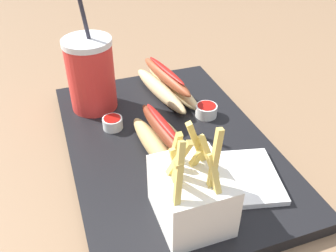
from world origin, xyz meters
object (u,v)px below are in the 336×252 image
(fries_basket, at_px, (191,194))
(hot_dog_1, at_px, (163,140))
(napkin_stack, at_px, (242,177))
(hot_dog_2, at_px, (166,85))
(ketchup_cup_1, at_px, (206,110))
(soda_cup, at_px, (91,74))
(ketchup_cup_2, at_px, (113,122))

(fries_basket, relative_size, hot_dog_1, 0.90)
(fries_basket, distance_m, napkin_stack, 0.11)
(hot_dog_1, bearing_deg, hot_dog_2, 159.20)
(hot_dog_2, bearing_deg, napkin_stack, 5.89)
(fries_basket, relative_size, ketchup_cup_1, 3.89)
(hot_dog_1, bearing_deg, ketchup_cup_1, 123.89)
(soda_cup, bearing_deg, hot_dog_2, 86.94)
(hot_dog_1, bearing_deg, fries_basket, -3.55)
(soda_cup, relative_size, hot_dog_1, 1.36)
(hot_dog_1, xyz_separation_m, ketchup_cup_2, (-0.09, -0.06, -0.01))
(fries_basket, bearing_deg, hot_dog_1, 176.45)
(hot_dog_1, relative_size, hot_dog_2, 0.87)
(soda_cup, relative_size, ketchup_cup_1, 5.86)
(fries_basket, relative_size, hot_dog_2, 0.79)
(fries_basket, height_order, ketchup_cup_1, fries_basket)
(fries_basket, bearing_deg, hot_dog_2, 166.72)
(soda_cup, relative_size, napkin_stack, 2.04)
(soda_cup, height_order, fries_basket, soda_cup)
(hot_dog_2, distance_m, ketchup_cup_1, 0.10)
(hot_dog_2, distance_m, napkin_stack, 0.26)
(ketchup_cup_2, bearing_deg, hot_dog_1, 33.98)
(ketchup_cup_2, height_order, napkin_stack, ketchup_cup_2)
(fries_basket, bearing_deg, ketchup_cup_1, 150.86)
(soda_cup, distance_m, ketchup_cup_2, 0.10)
(ketchup_cup_2, bearing_deg, soda_cup, -168.26)
(soda_cup, distance_m, ketchup_cup_1, 0.21)
(hot_dog_2, xyz_separation_m, ketchup_cup_1, (0.09, 0.04, -0.01))
(fries_basket, relative_size, napkin_stack, 1.35)
(soda_cup, height_order, napkin_stack, soda_cup)
(fries_basket, relative_size, ketchup_cup_2, 4.41)
(hot_dog_2, xyz_separation_m, ketchup_cup_2, (0.07, -0.12, -0.01))
(napkin_stack, bearing_deg, soda_cup, -148.12)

